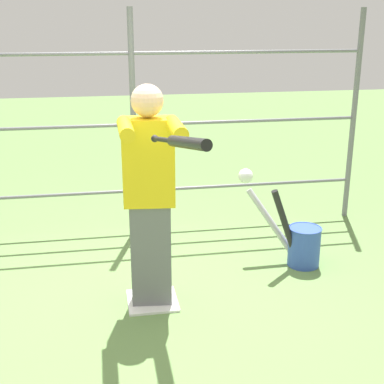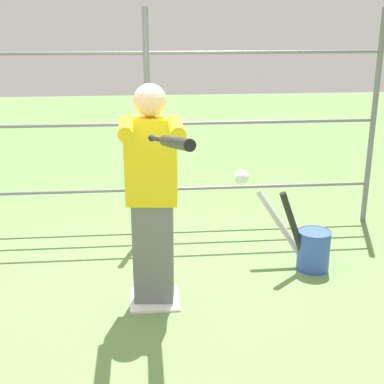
{
  "view_description": "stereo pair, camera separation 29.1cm",
  "coord_description": "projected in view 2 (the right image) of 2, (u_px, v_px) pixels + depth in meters",
  "views": [
    {
      "loc": [
        0.35,
        3.85,
        2.21
      ],
      "look_at": [
        -0.28,
        0.26,
        1.01
      ],
      "focal_mm": 50.0,
      "sensor_mm": 36.0,
      "label": 1
    },
    {
      "loc": [
        0.06,
        3.89,
        2.21
      ],
      "look_at": [
        -0.28,
        0.26,
        1.01
      ],
      "focal_mm": 50.0,
      "sensor_mm": 36.0,
      "label": 2
    }
  ],
  "objects": [
    {
      "name": "fence_backstop",
      "position": [
        148.0,
        124.0,
        5.53
      ],
      "size": [
        4.9,
        0.06,
        2.3
      ],
      "color": "slate",
      "rests_on": "ground"
    },
    {
      "name": "softball_in_flight",
      "position": [
        242.0,
        177.0,
        3.41
      ],
      "size": [
        0.1,
        0.1,
        0.1
      ],
      "color": "white"
    },
    {
      "name": "home_plate",
      "position": [
        155.0,
        299.0,
        4.37
      ],
      "size": [
        0.4,
        0.4,
        0.02
      ],
      "color": "white",
      "rests_on": "ground"
    },
    {
      "name": "bat_bucket",
      "position": [
        310.0,
        247.0,
        4.86
      ],
      "size": [
        0.66,
        0.48,
        0.77
      ],
      "color": "#3351B2",
      "rests_on": "ground"
    },
    {
      "name": "ground_plane",
      "position": [
        155.0,
        300.0,
        4.37
      ],
      "size": [
        24.0,
        24.0,
        0.0
      ],
      "primitive_type": "plane",
      "color": "#608447"
    },
    {
      "name": "baseball_bat_swinging",
      "position": [
        173.0,
        142.0,
        2.97
      ],
      "size": [
        0.23,
        0.87,
        0.2
      ],
      "color": "black"
    },
    {
      "name": "batter",
      "position": [
        152.0,
        191.0,
        4.06
      ],
      "size": [
        0.45,
        0.62,
        1.75
      ],
      "color": "slate",
      "rests_on": "ground"
    }
  ]
}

